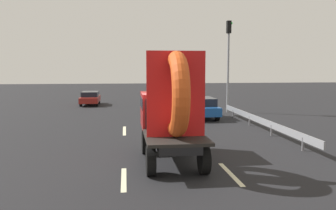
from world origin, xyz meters
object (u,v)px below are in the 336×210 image
distant_sedan (201,107)px  oncoming_car (90,98)px  flatbed_truck (170,111)px  traffic_light (228,54)px

distant_sedan → oncoming_car: 12.17m
flatbed_truck → oncoming_car: (-4.77, 19.50, -1.17)m
distant_sedan → oncoming_car: size_ratio=1.14×
traffic_light → oncoming_car: 13.04m
distant_sedan → traffic_light: (2.63, 2.71, 3.61)m
distant_sedan → oncoming_car: distant_sedan is taller
distant_sedan → traffic_light: size_ratio=0.62×
flatbed_truck → distant_sedan: size_ratio=1.17×
distant_sedan → oncoming_car: (-8.16, 9.03, -0.09)m
oncoming_car → distant_sedan: bearing=-47.9°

